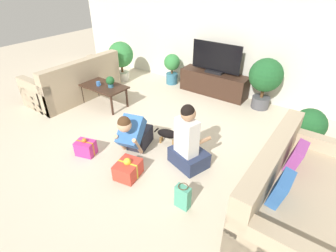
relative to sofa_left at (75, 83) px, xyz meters
name	(u,v)px	position (x,y,z in m)	size (l,w,h in m)	color
ground_plane	(145,140)	(2.38, -0.44, -0.31)	(16.00, 16.00, 0.00)	beige
wall_back	(222,33)	(2.38, 2.19, 0.99)	(8.40, 0.06, 2.60)	beige
sofa_left	(75,83)	(0.00, 0.00, 0.00)	(0.94, 1.94, 0.87)	tan
sofa_right	(293,195)	(4.75, -0.65, 0.00)	(0.94, 1.94, 0.87)	tan
coffee_table	(103,88)	(0.85, 0.06, 0.08)	(1.02, 0.54, 0.44)	#382319
tv_console	(214,83)	(2.43, 1.90, -0.06)	(1.53, 0.43, 0.50)	#382319
tv	(216,60)	(2.43, 1.90, 0.48)	(1.13, 0.20, 0.66)	black
potted_plant_corner_right	(308,128)	(4.61, 0.67, 0.18)	(0.48, 0.48, 0.78)	beige
potted_plant_back_right	(265,78)	(3.55, 1.85, 0.34)	(0.65, 0.65, 1.03)	#4C4C51
potted_plant_corner_left	(121,56)	(0.15, 1.32, 0.30)	(0.62, 0.62, 0.96)	beige
potted_plant_back_left	(172,67)	(1.32, 1.85, 0.12)	(0.39, 0.39, 0.73)	#336B84
person_kneeling	(134,133)	(2.45, -0.78, 0.03)	(0.51, 0.79, 0.77)	#23232D
person_sitting	(188,144)	(3.30, -0.58, 0.07)	(0.62, 0.58, 1.00)	#283351
dog	(170,134)	(2.78, -0.28, -0.13)	(0.51, 0.24, 0.28)	black
gift_box_a	(128,169)	(2.76, -1.27, -0.19)	(0.36, 0.40, 0.31)	red
gift_box_b	(86,148)	(1.88, -1.29, -0.19)	(0.33, 0.29, 0.29)	#CC3389
gift_bag_a	(183,197)	(3.67, -1.28, -0.15)	(0.19, 0.12, 0.34)	#4CA384
mug	(98,84)	(0.80, -0.01, 0.18)	(0.12, 0.08, 0.09)	#386BAD
tabletop_plant	(110,81)	(1.05, 0.09, 0.26)	(0.17, 0.17, 0.22)	#336B84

